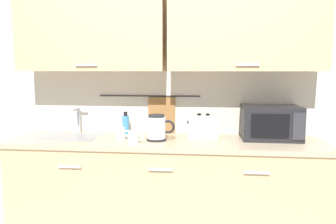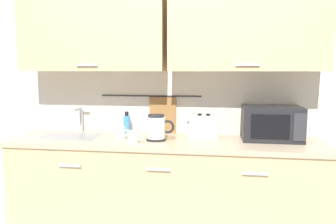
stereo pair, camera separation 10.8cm
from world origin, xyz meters
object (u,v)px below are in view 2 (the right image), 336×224
at_px(toaster, 204,126).
at_px(mug_by_kettle, 121,133).
at_px(mug_near_sink, 133,137).
at_px(microwave, 272,123).
at_px(electric_kettle, 157,128).
at_px(dish_soap_bottle, 127,124).

relative_size(toaster, mug_by_kettle, 2.13).
height_order(mug_near_sink, toaster, toaster).
xyz_separation_m(microwave, mug_near_sink, (-1.07, -0.29, -0.09)).
bearing_deg(mug_near_sink, microwave, 15.26).
relative_size(electric_kettle, mug_near_sink, 1.89).
height_order(dish_soap_bottle, toaster, dish_soap_bottle).
relative_size(electric_kettle, mug_by_kettle, 1.89).
xyz_separation_m(toaster, mug_by_kettle, (-0.67, -0.18, -0.05)).
distance_m(dish_soap_bottle, toaster, 0.68).
relative_size(electric_kettle, toaster, 0.89).
bearing_deg(mug_near_sink, mug_by_kettle, 133.31).
distance_m(electric_kettle, dish_soap_bottle, 0.40).
bearing_deg(microwave, electric_kettle, -170.15).
distance_m(microwave, toaster, 0.55).
relative_size(microwave, electric_kettle, 2.03).
xyz_separation_m(microwave, electric_kettle, (-0.91, -0.16, -0.03)).
distance_m(microwave, mug_by_kettle, 1.22).
height_order(mug_near_sink, mug_by_kettle, same).
xyz_separation_m(electric_kettle, mug_near_sink, (-0.16, -0.13, -0.05)).
bearing_deg(mug_by_kettle, mug_near_sink, -46.69).
bearing_deg(mug_near_sink, toaster, 31.53).
bearing_deg(dish_soap_bottle, electric_kettle, -37.91).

